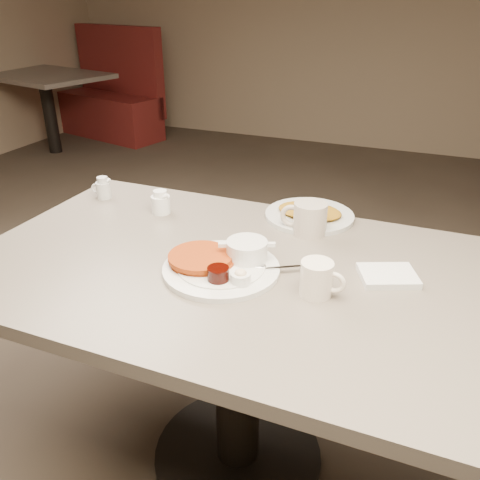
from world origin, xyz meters
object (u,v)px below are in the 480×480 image
at_px(coffee_mug_near, 317,278).
at_px(creamer_left, 103,189).
at_px(hash_plate, 309,214).
at_px(diner_table, 237,317).
at_px(coffee_mug_far, 309,218).
at_px(booth_back_left, 107,99).
at_px(creamer_right, 160,203).
at_px(main_plate, 223,262).

height_order(coffee_mug_near, creamer_left, coffee_mug_near).
bearing_deg(coffee_mug_near, hash_plate, 107.16).
bearing_deg(diner_table, coffee_mug_near, -13.90).
distance_m(coffee_mug_far, hash_plate, 0.12).
height_order(diner_table, coffee_mug_far, coffee_mug_far).
xyz_separation_m(coffee_mug_far, creamer_left, (-0.76, 0.00, -0.01)).
relative_size(coffee_mug_far, booth_back_left, 0.09).
relative_size(coffee_mug_far, creamer_left, 1.86).
distance_m(hash_plate, booth_back_left, 4.22).
distance_m(diner_table, hash_plate, 0.44).
bearing_deg(creamer_right, diner_table, -32.37).
height_order(creamer_left, creamer_right, same).
relative_size(creamer_right, hash_plate, 0.28).
height_order(coffee_mug_near, hash_plate, coffee_mug_near).
bearing_deg(creamer_left, creamer_right, -8.34).
relative_size(diner_table, coffee_mug_far, 10.08).
bearing_deg(coffee_mug_far, coffee_mug_near, -71.34).
bearing_deg(main_plate, coffee_mug_far, 63.84).
xyz_separation_m(diner_table, coffee_mug_near, (0.24, -0.06, 0.22)).
relative_size(diner_table, coffee_mug_near, 13.06).
xyz_separation_m(coffee_mug_near, booth_back_left, (-3.13, 3.41, -0.39)).
bearing_deg(diner_table, creamer_right, 147.63).
height_order(coffee_mug_near, coffee_mug_far, coffee_mug_far).
relative_size(diner_table, booth_back_left, 0.93).
relative_size(main_plate, creamer_right, 4.72).
xyz_separation_m(main_plate, coffee_mug_near, (0.26, -0.03, 0.02)).
xyz_separation_m(coffee_mug_far, booth_back_left, (-3.02, 3.08, -0.39)).
relative_size(main_plate, creamer_left, 5.20).
bearing_deg(creamer_left, main_plate, -26.90).
distance_m(diner_table, main_plate, 0.20).
bearing_deg(diner_table, main_plate, -129.37).
xyz_separation_m(diner_table, creamer_right, (-0.38, 0.24, 0.21)).
bearing_deg(hash_plate, main_plate, -106.38).
relative_size(main_plate, hash_plate, 1.33).
height_order(coffee_mug_far, creamer_left, coffee_mug_far).
relative_size(hash_plate, booth_back_left, 0.19).
relative_size(coffee_mug_near, coffee_mug_far, 0.77).
bearing_deg(creamer_right, booth_back_left, 128.92).
bearing_deg(booth_back_left, coffee_mug_far, -45.58).
xyz_separation_m(coffee_mug_near, creamer_right, (-0.62, 0.30, -0.01)).
bearing_deg(coffee_mug_near, coffee_mug_far, 108.66).
height_order(main_plate, coffee_mug_far, coffee_mug_far).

